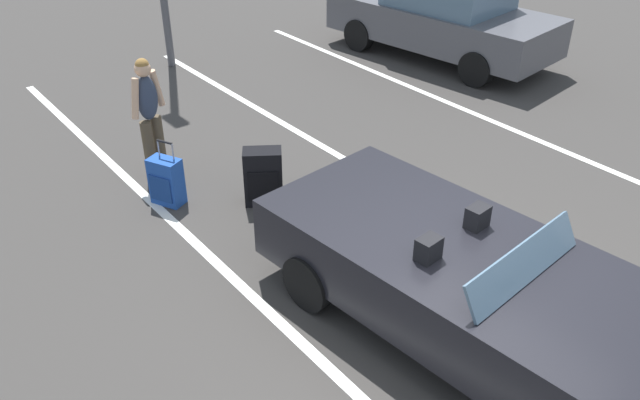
# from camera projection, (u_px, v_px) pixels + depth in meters

# --- Properties ---
(ground_plane) EXTENTS (80.00, 80.00, 0.00)m
(ground_plane) POSITION_uv_depth(u_px,v_px,m) (459.00, 329.00, 6.31)
(ground_plane) COLOR #383533
(lot_line_near) EXTENTS (18.00, 0.12, 0.01)m
(lot_line_near) POSITION_uv_depth(u_px,v_px,m) (357.00, 395.00, 5.62)
(lot_line_near) COLOR silver
(lot_line_near) RESTS_ON ground_plane
(lot_line_mid) EXTENTS (18.00, 0.12, 0.01)m
(lot_line_mid) POSITION_uv_depth(u_px,v_px,m) (544.00, 275.00, 7.04)
(lot_line_mid) COLOR silver
(lot_line_mid) RESTS_ON ground_plane
(convertible_car) EXTENTS (4.28, 2.14, 1.24)m
(convertible_car) POSITION_uv_depth(u_px,v_px,m) (485.00, 293.00, 5.87)
(convertible_car) COLOR black
(convertible_car) RESTS_ON ground_plane
(suitcase_large_black) EXTENTS (0.50, 0.55, 0.74)m
(suitcase_large_black) POSITION_uv_depth(u_px,v_px,m) (263.00, 177.00, 8.12)
(suitcase_large_black) COLOR black
(suitcase_large_black) RESTS_ON ground_plane
(suitcase_medium_bright) EXTENTS (0.46, 0.39, 0.85)m
(suitcase_medium_bright) POSITION_uv_depth(u_px,v_px,m) (166.00, 181.00, 8.14)
(suitcase_medium_bright) COLOR #1E479E
(suitcase_medium_bright) RESTS_ON ground_plane
(traveler_person) EXTENTS (0.33, 0.59, 1.65)m
(traveler_person) POSITION_uv_depth(u_px,v_px,m) (149.00, 112.00, 8.45)
(traveler_person) COLOR #4C3F2D
(traveler_person) RESTS_ON ground_plane
(parked_sedan_far) EXTENTS (4.69, 2.36, 1.82)m
(parked_sedan_far) POSITION_uv_depth(u_px,v_px,m) (443.00, 13.00, 12.53)
(parked_sedan_far) COLOR #4C4C51
(parked_sedan_far) RESTS_ON ground_plane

